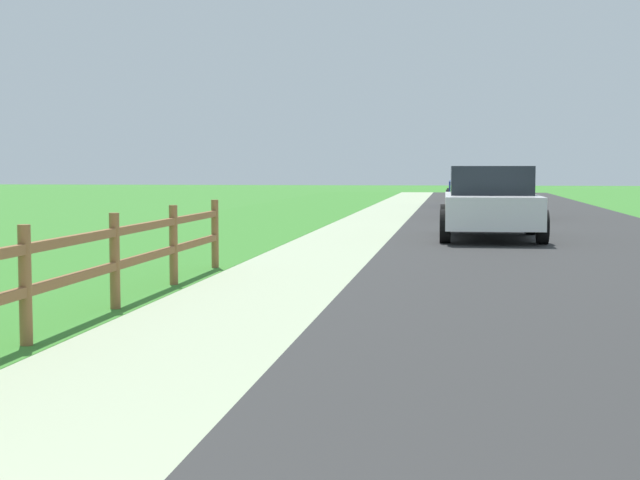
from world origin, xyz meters
TOP-DOWN VIEW (x-y plane):
  - ground_plane at (0.00, 25.00)m, footprint 120.00×120.00m
  - road_asphalt at (3.50, 27.00)m, footprint 7.00×66.00m
  - curb_concrete at (-3.00, 27.00)m, footprint 6.00×66.00m
  - grass_verge at (-4.50, 27.00)m, footprint 5.00×66.00m
  - rail_fence at (-2.24, 6.70)m, footprint 0.11×13.11m
  - parked_suv_white at (2.14, 20.06)m, footprint 2.20×4.50m
  - parked_car_black at (2.62, 29.07)m, footprint 2.16×4.41m
  - parked_car_blue at (2.08, 37.60)m, footprint 2.13×4.65m
  - parked_car_beige at (2.51, 46.96)m, footprint 2.03×4.89m

SIDE VIEW (x-z plane):
  - ground_plane at x=0.00m, z-range 0.00..0.00m
  - road_asphalt at x=3.50m, z-range 0.00..0.01m
  - curb_concrete at x=-3.00m, z-range 0.00..0.01m
  - grass_verge at x=-4.50m, z-range 0.00..0.01m
  - rail_fence at x=-2.24m, z-range 0.08..1.13m
  - parked_car_beige at x=2.51m, z-range 0.02..1.45m
  - parked_car_black at x=2.62m, z-range 0.02..1.49m
  - parked_suv_white at x=2.14m, z-range 0.01..1.58m
  - parked_car_blue at x=2.08m, z-range 0.02..1.58m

